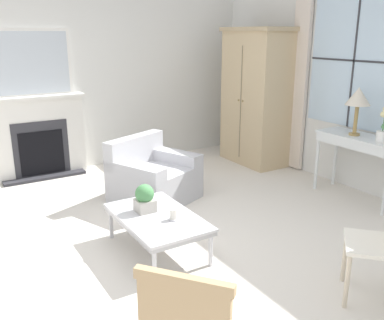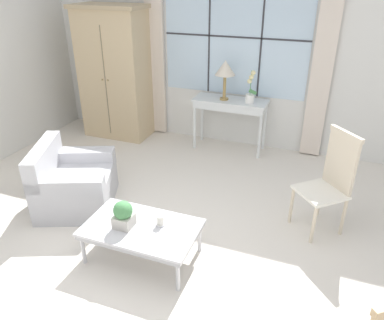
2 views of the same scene
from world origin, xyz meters
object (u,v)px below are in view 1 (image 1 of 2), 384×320
(console_table, at_px, (361,144))
(armchair_upholstered, at_px, (153,179))
(potted_plant_small, at_px, (145,198))
(coffee_table, at_px, (157,219))
(fireplace, at_px, (38,130))
(armoire, at_px, (256,97))
(potted_orchid, at_px, (383,128))
(pillar_candle, at_px, (174,215))
(table_lamp, at_px, (358,98))

(console_table, bearing_deg, armchair_upholstered, -120.24)
(console_table, bearing_deg, potted_plant_small, -94.98)
(armchair_upholstered, bearing_deg, coffee_table, -24.71)
(fireplace, xyz_separation_m, coffee_table, (2.87, 0.42, -0.36))
(fireplace, xyz_separation_m, potted_plant_small, (2.72, 0.37, -0.19))
(fireplace, relative_size, potted_plant_small, 7.66)
(console_table, bearing_deg, fireplace, -133.21)
(fireplace, xyz_separation_m, armoire, (1.04, 3.08, 0.36))
(potted_orchid, bearing_deg, pillar_candle, -95.10)
(fireplace, bearing_deg, console_table, 46.79)
(armchair_upholstered, height_order, coffee_table, armchair_upholstered)
(fireplace, height_order, armoire, armoire)
(fireplace, bearing_deg, armoire, 71.30)
(armoire, distance_m, pillar_candle, 3.32)
(armchair_upholstered, bearing_deg, potted_orchid, 53.53)
(pillar_candle, bearing_deg, potted_orchid, 84.90)
(fireplace, height_order, table_lamp, fireplace)
(potted_plant_small, bearing_deg, potted_orchid, 78.74)
(pillar_candle, bearing_deg, coffee_table, -151.26)
(coffee_table, bearing_deg, console_table, 88.12)
(potted_orchid, xyz_separation_m, armchair_upholstered, (-1.58, -2.13, -0.70))
(armoire, bearing_deg, potted_orchid, 0.41)
(fireplace, bearing_deg, coffee_table, 8.25)
(console_table, height_order, pillar_candle, console_table)
(armoire, relative_size, potted_plant_small, 7.73)
(fireplace, distance_m, potted_plant_small, 2.75)
(fireplace, height_order, potted_plant_small, fireplace)
(armchair_upholstered, bearing_deg, pillar_candle, -18.82)
(table_lamp, xyz_separation_m, potted_plant_small, (-0.15, -2.75, -0.76))
(potted_plant_small, relative_size, pillar_candle, 2.38)
(armoire, bearing_deg, coffee_table, -55.55)
(table_lamp, xyz_separation_m, armchair_upholstered, (-1.18, -2.16, -0.99))
(fireplace, relative_size, armchair_upholstered, 1.78)
(fireplace, distance_m, pillar_candle, 3.08)
(armoire, xyz_separation_m, armchair_upholstered, (0.64, -2.12, -0.78))
(console_table, relative_size, coffee_table, 1.02)
(potted_orchid, bearing_deg, fireplace, -136.49)
(fireplace, xyz_separation_m, pillar_candle, (3.03, 0.50, -0.27))
(armoire, relative_size, coffee_table, 1.94)
(armchair_upholstered, bearing_deg, fireplace, -150.26)
(coffee_table, bearing_deg, armoire, 124.45)
(fireplace, xyz_separation_m, armchair_upholstered, (1.68, 0.96, -0.41))
(fireplace, distance_m, console_table, 4.32)
(armoire, relative_size, potted_orchid, 4.38)
(armoire, xyz_separation_m, potted_plant_small, (1.67, -2.71, -0.55))
(table_lamp, xyz_separation_m, potted_orchid, (0.39, -0.02, -0.29))
(table_lamp, bearing_deg, pillar_candle, -86.44)
(table_lamp, bearing_deg, coffee_table, -89.93)
(coffee_table, bearing_deg, pillar_candle, 28.74)
(potted_plant_small, height_order, pillar_candle, potted_plant_small)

